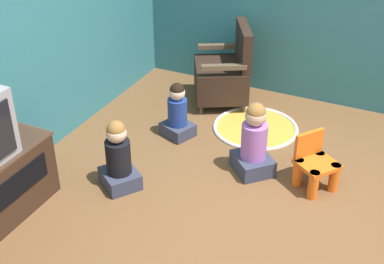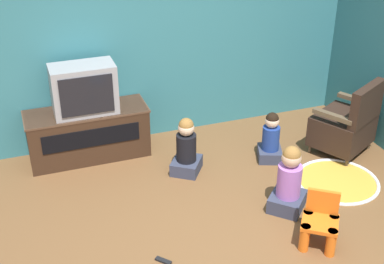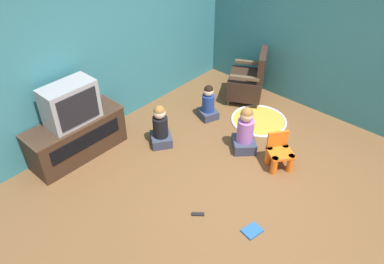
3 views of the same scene
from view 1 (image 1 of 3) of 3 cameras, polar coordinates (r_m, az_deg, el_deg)
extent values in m
plane|color=brown|center=(4.44, 8.07, -9.19)|extent=(30.00, 30.00, 0.00)
cube|color=black|center=(4.26, -19.82, -6.73)|extent=(1.06, 0.01, 0.21)
cylinder|color=brown|center=(6.32, 0.62, 4.78)|extent=(0.04, 0.04, 0.10)
cylinder|color=brown|center=(5.83, 0.95, 2.41)|extent=(0.04, 0.04, 0.10)
cylinder|color=brown|center=(6.36, 4.91, 4.86)|extent=(0.04, 0.04, 0.10)
cylinder|color=brown|center=(5.88, 5.58, 2.51)|extent=(0.04, 0.04, 0.10)
cube|color=black|center=(5.99, 3.07, 5.62)|extent=(0.83, 0.80, 0.35)
cube|color=black|center=(5.86, 5.54, 9.16)|extent=(0.59, 0.38, 0.44)
cube|color=brown|center=(6.14, 2.88, 9.11)|extent=(0.29, 0.45, 0.05)
cube|color=brown|center=(5.62, 3.44, 6.92)|extent=(0.29, 0.45, 0.05)
cylinder|color=orange|center=(4.65, 12.80, -5.55)|extent=(0.09, 0.09, 0.26)
cylinder|color=orange|center=(4.78, 14.92, -4.72)|extent=(0.09, 0.09, 0.26)
cylinder|color=orange|center=(4.78, 11.19, -4.24)|extent=(0.09, 0.09, 0.26)
cylinder|color=orange|center=(4.91, 13.29, -3.47)|extent=(0.09, 0.09, 0.26)
cube|color=orange|center=(4.71, 13.21, -3.36)|extent=(0.43, 0.43, 0.04)
cube|color=orange|center=(4.72, 12.36, -1.21)|extent=(0.25, 0.20, 0.23)
cylinder|color=gold|center=(5.61, 6.79, 0.42)|extent=(0.89, 0.89, 0.01)
torus|color=silver|center=(5.61, 6.79, 0.47)|extent=(0.89, 0.89, 0.04)
cube|color=#33384C|center=(4.92, 6.46, -3.36)|extent=(0.47, 0.47, 0.16)
cylinder|color=#A566BF|center=(4.79, 6.63, -0.94)|extent=(0.23, 0.23, 0.33)
sphere|color=#D8AD8C|center=(4.66, 6.82, 1.73)|extent=(0.19, 0.19, 0.19)
sphere|color=olive|center=(4.64, 6.85, 2.09)|extent=(0.17, 0.17, 0.17)
cube|color=#33384C|center=(4.76, -7.67, -4.92)|extent=(0.43, 0.44, 0.14)
cylinder|color=black|center=(4.63, -7.87, -2.64)|extent=(0.22, 0.22, 0.31)
sphere|color=beige|center=(4.50, -8.08, -0.11)|extent=(0.18, 0.18, 0.18)
sphere|color=olive|center=(4.49, -8.11, 0.23)|extent=(0.16, 0.16, 0.16)
cube|color=#33384C|center=(5.43, -1.54, 0.27)|extent=(0.35, 0.37, 0.13)
cylinder|color=navy|center=(5.33, -1.57, 2.16)|extent=(0.20, 0.20, 0.28)
sphere|color=beige|center=(5.23, -1.60, 4.22)|extent=(0.16, 0.16, 0.16)
sphere|color=black|center=(5.22, -1.60, 4.49)|extent=(0.15, 0.15, 0.15)
camera|label=2|loc=(2.96, 88.01, 9.08)|focal=50.00mm
camera|label=3|loc=(1.21, 115.19, 19.86)|focal=35.00mm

